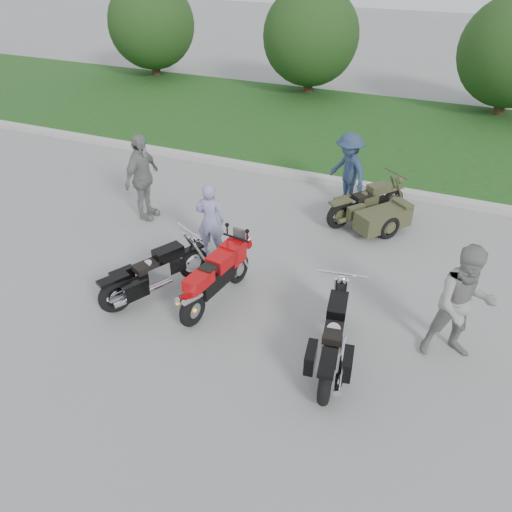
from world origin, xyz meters
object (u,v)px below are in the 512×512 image
at_px(person_stripe, 210,221).
at_px(person_denim, 348,171).
at_px(person_grey, 464,305).
at_px(person_back, 142,178).
at_px(cruiser_left, 152,275).
at_px(cruiser_right, 333,340).
at_px(sportbike_red, 215,277).
at_px(cruiser_sidecar, 375,213).

height_order(person_stripe, person_denim, person_denim).
height_order(person_grey, person_back, person_back).
xyz_separation_m(cruiser_left, person_back, (-1.76, 2.45, 0.54)).
height_order(cruiser_left, cruiser_right, cruiser_right).
distance_m(sportbike_red, person_stripe, 1.62).
height_order(sportbike_red, cruiser_sidecar, sportbike_red).
bearing_deg(cruiser_left, person_grey, 33.42).
relative_size(person_stripe, person_back, 0.80).
bearing_deg(person_stripe, cruiser_right, 133.50).
bearing_deg(person_grey, person_back, 145.18).
height_order(person_denim, person_back, person_back).
bearing_deg(cruiser_right, cruiser_sidecar, 84.66).
xyz_separation_m(cruiser_sidecar, person_grey, (1.94, -3.42, 0.59)).
height_order(sportbike_red, cruiser_right, sportbike_red).
distance_m(cruiser_sidecar, person_back, 5.18).
bearing_deg(person_stripe, person_denim, -135.12).
xyz_separation_m(person_stripe, person_back, (-2.10, 0.81, 0.20)).
height_order(cruiser_right, cruiser_sidecar, cruiser_right).
bearing_deg(person_back, person_stripe, -110.96).
height_order(sportbike_red, cruiser_left, sportbike_red).
distance_m(sportbike_red, person_denim, 4.71).
relative_size(cruiser_sidecar, person_grey, 1.02).
bearing_deg(person_grey, cruiser_left, 166.81).
bearing_deg(cruiser_sidecar, person_stripe, -102.13).
bearing_deg(person_grey, cruiser_sidecar, 100.25).
height_order(person_grey, person_denim, person_grey).
distance_m(person_stripe, person_back, 2.26).
distance_m(cruiser_right, cruiser_sidecar, 4.35).
bearing_deg(cruiser_sidecar, person_denim, 174.69).
height_order(person_stripe, person_grey, person_grey).
height_order(cruiser_right, person_grey, person_grey).
relative_size(sportbike_red, person_grey, 1.02).
relative_size(person_grey, person_denim, 1.09).
bearing_deg(sportbike_red, person_grey, 12.82).
relative_size(person_stripe, person_grey, 0.80).
bearing_deg(person_grey, sportbike_red, 165.10).
distance_m(cruiser_left, cruiser_sidecar, 5.07).
distance_m(cruiser_left, person_denim, 5.33).
relative_size(cruiser_sidecar, person_back, 1.01).
bearing_deg(cruiser_right, person_grey, 20.02).
bearing_deg(cruiser_sidecar, cruiser_left, -90.26).
xyz_separation_m(sportbike_red, cruiser_right, (2.29, -0.62, -0.10)).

